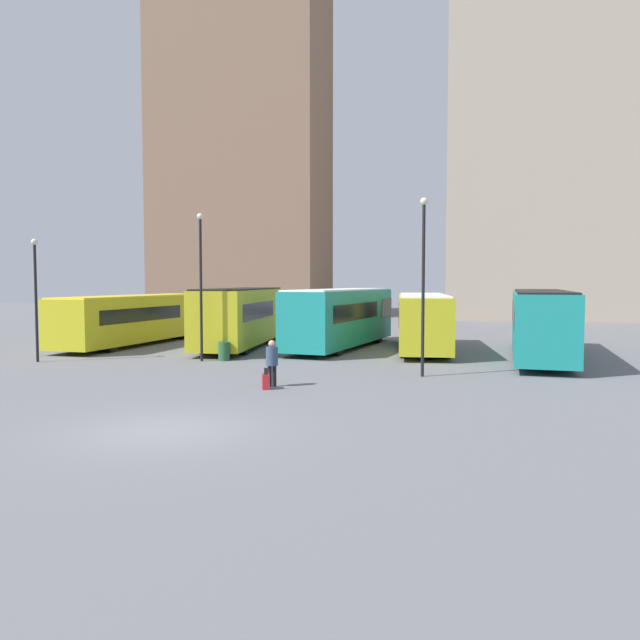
# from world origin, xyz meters

# --- Properties ---
(ground_plane) EXTENTS (160.00, 160.00, 0.00)m
(ground_plane) POSITION_xyz_m (0.00, 0.00, 0.00)
(ground_plane) COLOR slate
(building_block_left) EXTENTS (16.94, 11.74, 43.83)m
(building_block_left) POSITION_xyz_m (-14.75, 49.70, 21.91)
(building_block_left) COLOR #7F604C
(building_block_left) RESTS_ON ground_plane
(building_block_right) EXTENTS (26.42, 10.05, 35.04)m
(building_block_right) POSITION_xyz_m (19.48, 49.70, 17.52)
(building_block_right) COLOR tan
(building_block_right) RESTS_ON ground_plane
(bus_0) EXTENTS (3.64, 12.39, 2.80)m
(bus_0) POSITION_xyz_m (-10.81, 18.81, 1.53)
(bus_0) COLOR gold
(bus_0) RESTS_ON ground_plane
(bus_1) EXTENTS (3.35, 11.06, 3.21)m
(bus_1) POSITION_xyz_m (-4.44, 18.59, 1.75)
(bus_1) COLOR gold
(bus_1) RESTS_ON ground_plane
(bus_2) EXTENTS (4.37, 11.42, 3.18)m
(bus_2) POSITION_xyz_m (0.99, 19.33, 1.73)
(bus_2) COLOR #19847F
(bus_2) RESTS_ON ground_plane
(bus_3) EXTENTS (3.23, 10.24, 2.92)m
(bus_3) POSITION_xyz_m (5.30, 18.83, 1.59)
(bus_3) COLOR gold
(bus_3) RESTS_ON ground_plane
(bus_4) EXTENTS (3.56, 12.62, 3.16)m
(bus_4) POSITION_xyz_m (10.83, 16.87, 1.73)
(bus_4) COLOR #19847F
(bus_4) RESTS_ON ground_plane
(traveler) EXTENTS (0.53, 0.53, 1.59)m
(traveler) POSITION_xyz_m (0.76, 6.57, 0.94)
(traveler) COLOR black
(traveler) RESTS_ON ground_plane
(suitcase) EXTENTS (0.37, 0.48, 0.73)m
(suitcase) POSITION_xyz_m (0.69, 6.06, 0.26)
(suitcase) COLOR #B7232D
(suitcase) RESTS_ON ground_plane
(lamp_post_0) EXTENTS (0.28, 0.28, 6.60)m
(lamp_post_0) POSITION_xyz_m (-4.24, 12.51, 3.82)
(lamp_post_0) COLOR black
(lamp_post_0) RESTS_ON ground_plane
(lamp_post_1) EXTENTS (0.28, 0.28, 6.68)m
(lamp_post_1) POSITION_xyz_m (5.67, 9.91, 3.86)
(lamp_post_1) COLOR black
(lamp_post_1) RESTS_ON ground_plane
(lamp_post_2) EXTENTS (0.28, 0.28, 5.45)m
(lamp_post_2) POSITION_xyz_m (-11.28, 10.74, 3.22)
(lamp_post_2) COLOR black
(lamp_post_2) RESTS_ON ground_plane
(trash_bin) EXTENTS (0.52, 0.52, 0.85)m
(trash_bin) POSITION_xyz_m (-3.32, 12.90, 0.42)
(trash_bin) COLOR #285633
(trash_bin) RESTS_ON ground_plane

